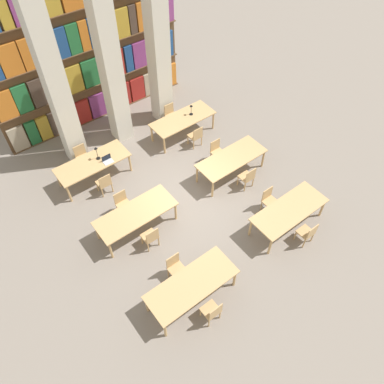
{
  "coord_description": "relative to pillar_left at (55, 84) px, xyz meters",
  "views": [
    {
      "loc": [
        -4.48,
        -6.09,
        9.37
      ],
      "look_at": [
        0.0,
        -0.26,
        0.69
      ],
      "focal_mm": 35.0,
      "sensor_mm": 36.0,
      "label": 1
    }
  ],
  "objects": [
    {
      "name": "ground_plane",
      "position": [
        1.84,
        -4.01,
        -3.0
      ],
      "size": [
        40.0,
        40.0,
        0.0
      ],
      "primitive_type": "plane",
      "color": "gray"
    },
    {
      "name": "bookshelf_bank",
      "position": [
        1.84,
        1.6,
        -0.38
      ],
      "size": [
        7.29,
        0.35,
        5.5
      ],
      "color": "brown",
      "rests_on": "ground_plane"
    },
    {
      "name": "pillar_left",
      "position": [
        0.0,
        0.0,
        0.0
      ],
      "size": [
        0.62,
        0.62,
        6.0
      ],
      "color": "beige",
      "rests_on": "ground_plane"
    },
    {
      "name": "pillar_center",
      "position": [
        1.84,
        0.0,
        0.0
      ],
      "size": [
        0.62,
        0.62,
        6.0
      ],
      "color": "beige",
      "rests_on": "ground_plane"
    },
    {
      "name": "pillar_right",
      "position": [
        3.69,
        0.0,
        0.0
      ],
      "size": [
        0.62,
        0.62,
        6.0
      ],
      "color": "beige",
      "rests_on": "ground_plane"
    },
    {
      "name": "reading_table_0",
      "position": [
        -0.03,
        -6.7,
        -2.3
      ],
      "size": [
        2.4,
        0.97,
        0.77
      ],
      "color": "tan",
      "rests_on": "ground_plane"
    },
    {
      "name": "chair_0",
      "position": [
        0.01,
        -7.47,
        -2.54
      ],
      "size": [
        0.42,
        0.4,
        0.86
      ],
      "color": "tan",
      "rests_on": "ground_plane"
    },
    {
      "name": "chair_1",
      "position": [
        0.01,
        -5.94,
        -2.54
      ],
      "size": [
        0.42,
        0.4,
        0.86
      ],
      "rotation": [
        0.0,
        0.0,
        3.14
      ],
      "color": "tan",
      "rests_on": "ground_plane"
    },
    {
      "name": "reading_table_1",
      "position": [
        3.65,
        -6.58,
        -2.3
      ],
      "size": [
        2.4,
        0.97,
        0.77
      ],
      "color": "tan",
      "rests_on": "ground_plane"
    },
    {
      "name": "chair_2",
      "position": [
        3.65,
        -7.35,
        -2.54
      ],
      "size": [
        0.42,
        0.4,
        0.86
      ],
      "color": "tan",
      "rests_on": "ground_plane"
    },
    {
      "name": "chair_3",
      "position": [
        3.65,
        -5.81,
        -2.54
      ],
      "size": [
        0.42,
        0.4,
        0.86
      ],
      "rotation": [
        0.0,
        0.0,
        3.14
      ],
      "color": "tan",
      "rests_on": "ground_plane"
    },
    {
      "name": "reading_table_2",
      "position": [
        0.03,
        -3.96,
        -2.3
      ],
      "size": [
        2.4,
        0.97,
        0.77
      ],
      "color": "tan",
      "rests_on": "ground_plane"
    },
    {
      "name": "chair_4",
      "position": [
        0.02,
        -4.73,
        -2.54
      ],
      "size": [
        0.42,
        0.4,
        0.86
      ],
      "color": "tan",
      "rests_on": "ground_plane"
    },
    {
      "name": "chair_5",
      "position": [
        0.02,
        -3.19,
        -2.54
      ],
      "size": [
        0.42,
        0.4,
        0.86
      ],
      "rotation": [
        0.0,
        0.0,
        3.14
      ],
      "color": "tan",
      "rests_on": "ground_plane"
    },
    {
      "name": "reading_table_3",
      "position": [
        3.73,
        -3.95,
        -2.3
      ],
      "size": [
        2.4,
        0.97,
        0.77
      ],
      "color": "tan",
      "rests_on": "ground_plane"
    },
    {
      "name": "chair_6",
      "position": [
        3.78,
        -4.72,
        -2.54
      ],
      "size": [
        0.42,
        0.4,
        0.86
      ],
      "color": "tan",
      "rests_on": "ground_plane"
    },
    {
      "name": "chair_7",
      "position": [
        3.78,
        -3.18,
        -2.54
      ],
      "size": [
        0.42,
        0.4,
        0.86
      ],
      "rotation": [
        0.0,
        0.0,
        3.14
      ],
      "color": "tan",
      "rests_on": "ground_plane"
    },
    {
      "name": "reading_table_4",
      "position": [
        0.02,
        -1.34,
        -2.3
      ],
      "size": [
        2.4,
        0.97,
        0.77
      ],
      "color": "tan",
      "rests_on": "ground_plane"
    },
    {
      "name": "chair_8",
      "position": [
        -0.02,
        -2.11,
        -2.54
      ],
      "size": [
        0.42,
        0.4,
        0.86
      ],
      "color": "tan",
      "rests_on": "ground_plane"
    },
    {
      "name": "chair_9",
      "position": [
        -0.02,
        -0.58,
        -2.54
      ],
      "size": [
        0.42,
        0.4,
        0.86
      ],
      "rotation": [
        0.0,
        0.0,
        3.14
      ],
      "color": "tan",
      "rests_on": "ground_plane"
    },
    {
      "name": "desk_lamp_0",
      "position": [
        0.26,
        -1.32,
        -1.89
      ],
      "size": [
        0.14,
        0.14,
        0.5
      ],
      "color": "black",
      "rests_on": "reading_table_4"
    },
    {
      "name": "laptop",
      "position": [
        0.44,
        -1.63,
        -2.19
      ],
      "size": [
        0.32,
        0.22,
        0.21
      ],
      "color": "silver",
      "rests_on": "reading_table_4"
    },
    {
      "name": "reading_table_5",
      "position": [
        3.68,
        -1.34,
        -2.3
      ],
      "size": [
        2.4,
        0.97,
        0.77
      ],
      "color": "tan",
      "rests_on": "ground_plane"
    },
    {
      "name": "chair_10",
      "position": [
        3.68,
        -2.11,
        -2.54
      ],
      "size": [
        0.42,
        0.4,
        0.86
      ],
      "color": "tan",
      "rests_on": "ground_plane"
    },
    {
      "name": "chair_11",
      "position": [
        3.68,
        -0.58,
        -2.54
      ],
      "size": [
        0.42,
        0.4,
        0.86
      ],
      "rotation": [
        0.0,
        0.0,
        3.14
      ],
      "color": "tan",
      "rests_on": "ground_plane"
    },
    {
      "name": "desk_lamp_1",
      "position": [
        4.06,
        -1.35,
        -1.95
      ],
      "size": [
        0.14,
        0.14,
        0.42
      ],
      "color": "black",
      "rests_on": "reading_table_5"
    }
  ]
}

